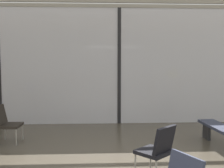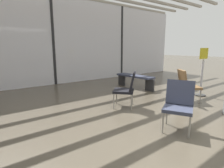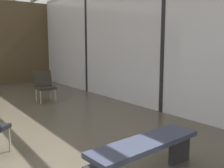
# 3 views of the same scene
# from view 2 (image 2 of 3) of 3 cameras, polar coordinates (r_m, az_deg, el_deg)

# --- Properties ---
(ground_plane) EXTENTS (60.00, 60.00, 0.00)m
(ground_plane) POSITION_cam_2_polar(r_m,az_deg,el_deg) (3.56, 14.82, -12.97)
(ground_plane) COLOR #4C4438
(glass_curtain_wall) EXTENTS (14.00, 0.08, 3.43)m
(glass_curtain_wall) POSITION_cam_2_polar(r_m,az_deg,el_deg) (7.61, -18.04, 12.75)
(glass_curtain_wall) COLOR silver
(glass_curtain_wall) RESTS_ON ground
(window_mullion_1) EXTENTS (0.10, 0.12, 3.43)m
(window_mullion_1) POSITION_cam_2_polar(r_m,az_deg,el_deg) (7.61, -18.04, 12.75)
(window_mullion_1) COLOR black
(window_mullion_1) RESTS_ON ground
(window_mullion_2) EXTENTS (0.10, 0.12, 3.43)m
(window_mullion_2) POSITION_cam_2_polar(r_m,az_deg,el_deg) (9.41, 2.92, 12.88)
(window_mullion_2) COLOR black
(window_mullion_2) RESTS_ON ground
(parked_airplane) EXTENTS (13.68, 4.16, 4.16)m
(parked_airplane) POSITION_cam_2_polar(r_m,az_deg,el_deg) (11.28, -30.40, 13.00)
(parked_airplane) COLOR silver
(parked_airplane) RESTS_ON ground
(lounge_chair_1) EXTENTS (0.71, 0.71, 0.87)m
(lounge_chair_1) POSITION_cam_2_polar(r_m,az_deg,el_deg) (4.47, 4.79, -1.03)
(lounge_chair_1) COLOR black
(lounge_chair_1) RESTS_ON ground
(lounge_chair_2) EXTENTS (0.69, 0.67, 0.87)m
(lounge_chair_2) POSITION_cam_2_polar(r_m,az_deg,el_deg) (3.45, 20.21, -5.40)
(lounge_chair_2) COLOR #33384C
(lounge_chair_2) RESTS_ON ground
(lounge_chair_3) EXTENTS (0.71, 0.70, 0.87)m
(lounge_chair_3) POSITION_cam_2_polar(r_m,az_deg,el_deg) (5.29, 22.36, 0.08)
(lounge_chair_3) COLOR brown
(lounge_chair_3) RESTS_ON ground
(waiting_bench) EXTENTS (0.50, 1.70, 0.47)m
(waiting_bench) POSITION_cam_2_polar(r_m,az_deg,el_deg) (6.68, 7.15, 1.86)
(waiting_bench) COLOR #33384C
(waiting_bench) RESTS_ON ground
(info_sign) EXTENTS (0.44, 0.32, 1.44)m
(info_sign) POSITION_cam_2_polar(r_m,az_deg,el_deg) (6.12, 26.38, 2.92)
(info_sign) COLOR #333333
(info_sign) RESTS_ON ground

